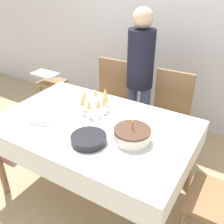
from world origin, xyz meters
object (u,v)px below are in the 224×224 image
object	(u,v)px
dining_chair_far_left	(110,98)
high_chair	(51,87)
dining_chair_far_right	(168,114)
champagne_tray	(95,103)
birthday_cake	(132,135)
person_standing	(140,70)
gift_bag	(8,148)
plate_stack_main	(89,139)

from	to	relation	value
dining_chair_far_left	high_chair	bearing A→B (deg)	-177.79
dining_chair_far_right	champagne_tray	xyz separation A→B (m)	(-0.46, -0.67, 0.31)
champagne_tray	dining_chair_far_right	bearing A→B (deg)	55.46
dining_chair_far_left	birthday_cake	xyz separation A→B (m)	(0.74, -0.90, 0.27)
dining_chair_far_right	high_chair	world-z (taller)	dining_chair_far_right
person_standing	gift_bag	distance (m)	1.70
birthday_cake	high_chair	distance (m)	1.88
birthday_cake	champagne_tray	world-z (taller)	champagne_tray
dining_chair_far_left	birthday_cake	distance (m)	1.20
plate_stack_main	person_standing	world-z (taller)	person_standing
champagne_tray	person_standing	size ratio (longest dim) A/B	0.23
high_chair	gift_bag	distance (m)	0.97
plate_stack_main	gift_bag	size ratio (longest dim) A/B	1.18
high_chair	person_standing	bearing A→B (deg)	3.28
birthday_cake	gift_bag	bearing A→B (deg)	-178.93
person_standing	gift_bag	bearing A→B (deg)	-139.56
dining_chair_far_right	gift_bag	distance (m)	1.81
dining_chair_far_right	plate_stack_main	distance (m)	1.14
dining_chair_far_left	champagne_tray	world-z (taller)	dining_chair_far_left
birthday_cake	champagne_tray	size ratio (longest dim) A/B	0.76
dining_chair_far_right	plate_stack_main	world-z (taller)	dining_chair_far_right
dining_chair_far_left	gift_bag	bearing A→B (deg)	-130.09
birthday_cake	person_standing	distance (m)	1.02
champagne_tray	high_chair	world-z (taller)	champagne_tray
champagne_tray	gift_bag	size ratio (longest dim) A/B	1.60
dining_chair_far_left	high_chair	distance (m)	0.89
high_chair	gift_bag	bearing A→B (deg)	-82.85
gift_bag	dining_chair_far_right	bearing A→B (deg)	31.72
dining_chair_far_right	gift_bag	bearing A→B (deg)	-148.28
dining_chair_far_left	dining_chair_far_right	size ratio (longest dim) A/B	1.00
person_standing	gift_bag	world-z (taller)	person_standing
champagne_tray	dining_chair_far_left	bearing A→B (deg)	110.64
plate_stack_main	person_standing	bearing A→B (deg)	96.48
birthday_cake	gift_bag	world-z (taller)	birthday_cake
champagne_tray	high_chair	xyz separation A→B (m)	(-1.15, 0.64, -0.37)
champagne_tray	plate_stack_main	distance (m)	0.47
champagne_tray	person_standing	world-z (taller)	person_standing
person_standing	champagne_tray	bearing A→B (deg)	-97.67
dining_chair_far_left	plate_stack_main	size ratio (longest dim) A/B	3.67
dining_chair_far_right	high_chair	distance (m)	1.61
plate_stack_main	gift_bag	bearing A→B (deg)	172.93
dining_chair_far_right	dining_chair_far_left	bearing A→B (deg)	180.00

